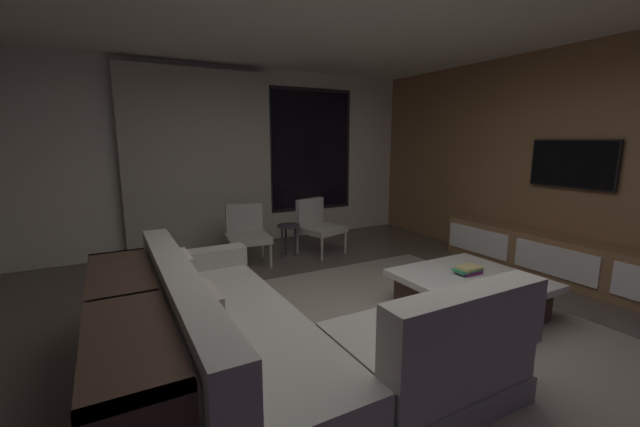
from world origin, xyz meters
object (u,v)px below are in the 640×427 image
Objects in this scene: accent_chair_near_window at (317,223)px; accent_chair_by_curtain at (246,231)px; book_stack_on_coffee_table at (468,270)px; mounted_tv at (572,164)px; media_console at (570,262)px; sectional_couch at (280,339)px; side_stool at (288,231)px; console_table_behind_couch at (128,348)px; coffee_table at (469,294)px.

accent_chair_near_window is 1.06m from accent_chair_by_curtain.
mounted_tv is at bearing 3.76° from book_stack_on_coffee_table.
media_console is (1.57, -0.08, -0.15)m from book_stack_on_coffee_table.
mounted_tv is at bearing 47.52° from media_console.
sectional_couch is 5.43× the size of side_stool.
console_table_behind_couch reaches higher than book_stack_on_coffee_table.
book_stack_on_coffee_table is (2.04, 0.17, 0.11)m from sectional_couch.
accent_chair_by_curtain reaches higher than media_console.
mounted_tv is (1.75, 0.12, 0.95)m from book_stack_on_coffee_table.
accent_chair_by_curtain is 0.37× the size of console_table_behind_couch.
accent_chair_near_window is (-0.28, 2.51, 0.25)m from coffee_table.
media_console is at bearing -40.20° from accent_chair_by_curtain.
side_stool is 0.22× the size of console_table_behind_couch.
sectional_couch is 2.61× the size of mounted_tv.
accent_chair_by_curtain reaches higher than side_stool.
console_table_behind_couch reaches higher than coffee_table.
mounted_tv is (3.79, 0.29, 1.06)m from sectional_couch.
accent_chair_by_curtain is at bearing 143.73° from mounted_tv.
accent_chair_near_window is at bearing 127.24° from media_console.
sectional_couch is at bearing -175.17° from book_stack_on_coffee_table.
coffee_table is 1.49× the size of accent_chair_by_curtain.
accent_chair_near_window and accent_chair_by_curtain have the same top height.
accent_chair_by_curtain is at bearing 76.28° from sectional_couch.
accent_chair_near_window is 0.37× the size of console_table_behind_couch.
accent_chair_by_curtain is 1.70× the size of side_stool.
mounted_tv reaches higher than console_table_behind_couch.
accent_chair_by_curtain is (-1.35, 2.51, 0.25)m from coffee_table.
accent_chair_by_curtain is (0.63, 2.60, 0.14)m from sectional_couch.
accent_chair_near_window is 0.47m from side_stool.
sectional_couch is 3.11m from accent_chair_near_window.
media_console is 1.48× the size of console_table_behind_couch.
coffee_table is at bearing 2.75° from sectional_couch.
book_stack_on_coffee_table is at bearing -176.24° from mounted_tv.
sectional_couch is 3.21× the size of accent_chair_by_curtain.
sectional_couch is 2.05m from book_stack_on_coffee_table.
media_console reaches higher than side_stool.
accent_chair_by_curtain is 3.90m from media_console.
console_table_behind_couch reaches higher than media_console.
book_stack_on_coffee_table is at bearing 55.01° from coffee_table.
media_console is at bearing -52.76° from accent_chair_near_window.
mounted_tv is at bearing -42.17° from side_stool.
accent_chair_near_window is 1.00× the size of accent_chair_by_curtain.
accent_chair_by_curtain is 2.91m from console_table_behind_couch.
coffee_table is at bearing -83.55° from accent_chair_near_window.
accent_chair_near_window is 1.70× the size of side_stool.
mounted_tv is at bearing 4.33° from sectional_couch.
mounted_tv is at bearing 1.90° from console_table_behind_couch.
accent_chair_by_curtain reaches higher than console_table_behind_couch.
console_table_behind_couch is (-4.52, 0.04, 0.16)m from media_console.
side_stool is 0.15× the size of media_console.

